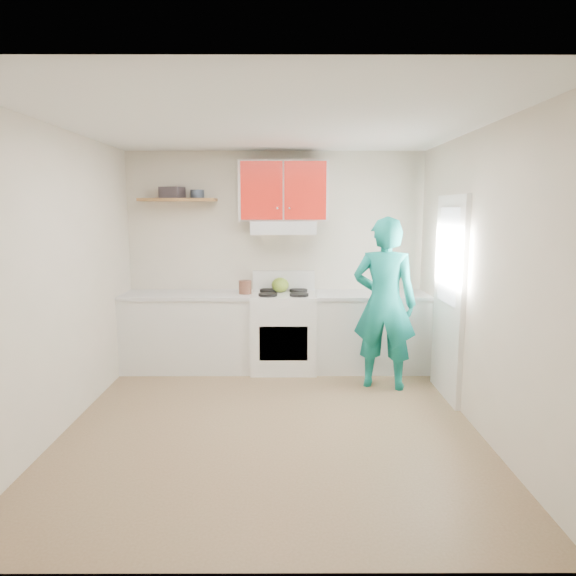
{
  "coord_description": "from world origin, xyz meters",
  "views": [
    {
      "loc": [
        0.14,
        -4.31,
        1.91
      ],
      "look_at": [
        0.15,
        0.55,
        1.15
      ],
      "focal_mm": 31.51,
      "sensor_mm": 36.0,
      "label": 1
    }
  ],
  "objects_px": {
    "stove": "(284,332)",
    "person": "(384,303)",
    "kettle": "(280,285)",
    "tin": "(197,194)",
    "crock": "(245,288)"
  },
  "relations": [
    {
      "from": "stove",
      "to": "person",
      "type": "bearing_deg",
      "value": -29.74
    },
    {
      "from": "kettle",
      "to": "person",
      "type": "height_order",
      "value": "person"
    },
    {
      "from": "stove",
      "to": "kettle",
      "type": "distance_m",
      "value": 0.56
    },
    {
      "from": "kettle",
      "to": "person",
      "type": "distance_m",
      "value": 1.34
    },
    {
      "from": "person",
      "to": "kettle",
      "type": "bearing_deg",
      "value": -16.86
    },
    {
      "from": "tin",
      "to": "kettle",
      "type": "xyz_separation_m",
      "value": [
        0.98,
        -0.1,
        -1.08
      ]
    },
    {
      "from": "tin",
      "to": "kettle",
      "type": "distance_m",
      "value": 1.46
    },
    {
      "from": "stove",
      "to": "kettle",
      "type": "bearing_deg",
      "value": 109.75
    },
    {
      "from": "stove",
      "to": "kettle",
      "type": "xyz_separation_m",
      "value": [
        -0.04,
        0.12,
        0.55
      ]
    },
    {
      "from": "tin",
      "to": "crock",
      "type": "distance_m",
      "value": 1.26
    },
    {
      "from": "crock",
      "to": "stove",
      "type": "bearing_deg",
      "value": 0.27
    },
    {
      "from": "kettle",
      "to": "crock",
      "type": "bearing_deg",
      "value": -151.93
    },
    {
      "from": "tin",
      "to": "person",
      "type": "xyz_separation_m",
      "value": [
        2.1,
        -0.83,
        -1.17
      ]
    },
    {
      "from": "kettle",
      "to": "crock",
      "type": "relative_size",
      "value": 1.17
    },
    {
      "from": "stove",
      "to": "person",
      "type": "height_order",
      "value": "person"
    }
  ]
}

